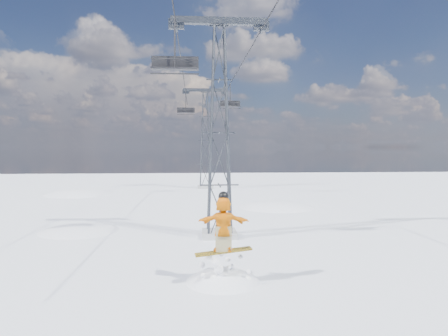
{
  "coord_description": "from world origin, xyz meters",
  "views": [
    {
      "loc": [
        -0.54,
        -12.9,
        4.75
      ],
      "look_at": [
        0.77,
        4.3,
        3.84
      ],
      "focal_mm": 32.0,
      "sensor_mm": 36.0,
      "label": 1
    }
  ],
  "objects_px": {
    "lift_tower_near": "(219,133)",
    "lift_tower_far": "(205,141)",
    "snowboarder_jump": "(223,326)",
    "lift_chair_near": "(175,64)"
  },
  "relations": [
    {
      "from": "lift_chair_near",
      "to": "lift_tower_near",
      "type": "bearing_deg",
      "value": 40.03
    },
    {
      "from": "lift_tower_near",
      "to": "lift_tower_far",
      "type": "relative_size",
      "value": 1.0
    },
    {
      "from": "lift_tower_near",
      "to": "lift_tower_far",
      "type": "xyz_separation_m",
      "value": [
        0.0,
        25.0,
        0.0
      ]
    },
    {
      "from": "lift_tower_near",
      "to": "lift_tower_far",
      "type": "height_order",
      "value": "same"
    },
    {
      "from": "lift_tower_near",
      "to": "snowboarder_jump",
      "type": "bearing_deg",
      "value": -92.69
    },
    {
      "from": "lift_tower_far",
      "to": "snowboarder_jump",
      "type": "relative_size",
      "value": 1.59
    },
    {
      "from": "snowboarder_jump",
      "to": "lift_chair_near",
      "type": "bearing_deg",
      "value": 109.61
    },
    {
      "from": "lift_tower_near",
      "to": "snowboarder_jump",
      "type": "xyz_separation_m",
      "value": [
        -0.33,
        -7.09,
        -7.07
      ]
    },
    {
      "from": "lift_tower_far",
      "to": "snowboarder_jump",
      "type": "xyz_separation_m",
      "value": [
        -0.33,
        -32.09,
        -7.07
      ]
    },
    {
      "from": "lift_tower_near",
      "to": "lift_chair_near",
      "type": "height_order",
      "value": "lift_tower_near"
    }
  ]
}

